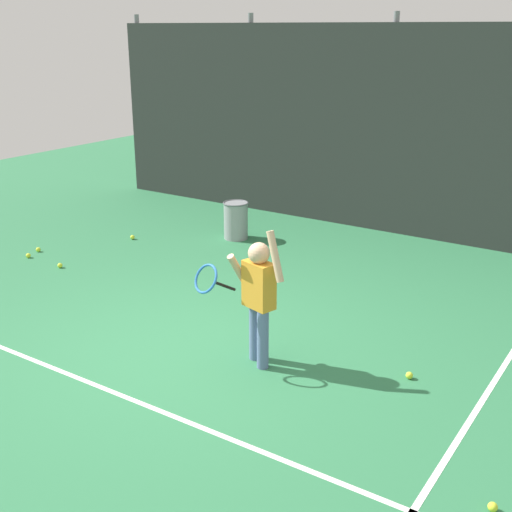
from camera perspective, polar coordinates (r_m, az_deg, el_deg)
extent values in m
plane|color=#2D7247|center=(6.69, -5.96, -7.87)|extent=(20.00, 20.00, 0.00)
cube|color=white|center=(6.03, -12.24, -11.42)|extent=(9.00, 0.05, 0.00)
cube|color=white|center=(6.43, 19.89, -10.19)|extent=(0.05, 9.00, 0.00)
cube|color=#282D2B|center=(10.25, 11.30, 10.52)|extent=(10.34, 0.08, 3.09)
cylinder|color=slate|center=(13.03, -9.88, 12.72)|extent=(0.09, 0.09, 3.24)
cylinder|color=slate|center=(11.47, -0.44, 12.15)|extent=(0.09, 0.09, 3.24)
cylinder|color=slate|center=(10.30, 11.46, 10.97)|extent=(0.09, 0.09, 3.24)
cylinder|color=slate|center=(6.32, -0.09, -6.51)|extent=(0.11, 0.11, 0.58)
cylinder|color=slate|center=(6.16, 0.59, -7.22)|extent=(0.11, 0.11, 0.58)
cube|color=orange|center=(6.03, 0.25, -2.51)|extent=(0.33, 0.24, 0.44)
sphere|color=tan|center=(5.93, 0.25, 0.23)|extent=(0.20, 0.20, 0.20)
cylinder|color=tan|center=(5.80, 1.67, -0.04)|extent=(0.22, 0.12, 0.46)
cylinder|color=tan|center=(6.11, -1.37, -1.54)|extent=(0.14, 0.30, 0.43)
cylinder|color=black|center=(6.14, -2.68, -2.62)|extent=(0.09, 0.24, 0.15)
torus|color=#2666B2|center=(5.96, -4.35, -1.97)|extent=(0.32, 0.23, 0.26)
cylinder|color=gray|center=(9.92, -1.75, 3.06)|extent=(0.36, 0.36, 0.55)
torus|color=#595B60|center=(9.85, -1.77, 4.60)|extent=(0.38, 0.38, 0.02)
sphere|color=#CCE033|center=(9.14, -16.58, -0.79)|extent=(0.07, 0.07, 0.07)
sphere|color=#CCE033|center=(6.25, 13.11, -10.02)|extent=(0.07, 0.07, 0.07)
sphere|color=#CCE033|center=(10.11, -10.63, 1.61)|extent=(0.07, 0.07, 0.07)
sphere|color=#CCE033|center=(9.88, -18.31, 0.53)|extent=(0.07, 0.07, 0.07)
sphere|color=#CCE033|center=(4.91, 19.78, -19.74)|extent=(0.07, 0.07, 0.07)
sphere|color=#CCE033|center=(9.67, -19.08, 0.04)|extent=(0.07, 0.07, 0.07)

